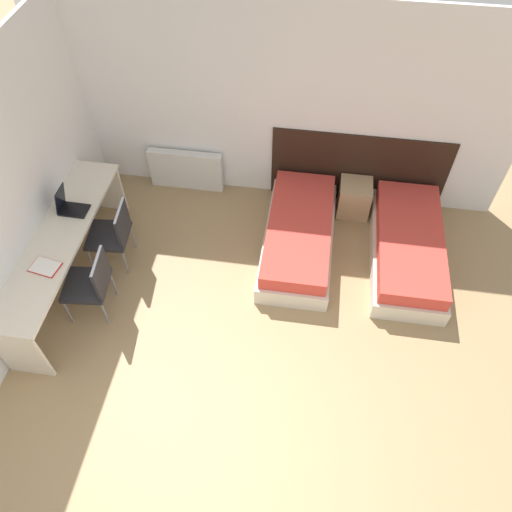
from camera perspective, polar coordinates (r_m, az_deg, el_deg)
The scene contains 13 objects.
ground_plane at distance 5.14m, azimuth -3.65°, elevation -22.05°, with size 20.00×20.00×0.00m, color #9E7F56.
wall_back at distance 6.35m, azimuth 2.37°, elevation 16.65°, with size 5.92×0.05×2.70m.
wall_left at distance 5.73m, azimuth -25.89°, elevation 6.47°, with size 0.05×4.76×2.70m.
headboard_panel at distance 6.82m, azimuth 11.60°, elevation 9.70°, with size 2.30×0.03×1.07m.
bed_near_window at distance 6.30m, azimuth 4.91°, elevation 2.38°, with size 0.85×1.92×0.44m.
bed_near_door at distance 6.43m, azimuth 16.93°, elevation 0.96°, with size 0.85×1.92×0.44m.
nightstand at distance 6.84m, azimuth 11.17°, elevation 6.54°, with size 0.42×0.40×0.47m.
radiator at distance 7.11m, azimuth -7.99°, elevation 9.72°, with size 1.02×0.12×0.59m.
desk at distance 6.04m, azimuth -21.31°, elevation 1.12°, with size 0.55×2.53×0.78m.
chair_near_laptop at distance 6.16m, azimuth -16.04°, elevation 2.59°, with size 0.52×0.52×0.89m.
chair_near_notebook at distance 5.75m, azimuth -18.36°, elevation -2.88°, with size 0.52×0.52×0.89m.
laptop at distance 6.13m, azimuth -20.55°, elevation 5.37°, with size 0.33×0.23×0.33m.
open_notebook at distance 5.68m, azimuth -22.97°, elevation -1.15°, with size 0.34×0.27×0.02m.
Camera 1 is at (0.52, -1.46, 4.90)m, focal length 35.00 mm.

